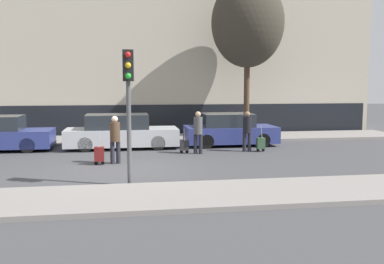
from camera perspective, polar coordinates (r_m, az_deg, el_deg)
ground_plane at (r=13.87m, az=-9.26°, el=-4.92°), size 80.00×80.00×0.00m
sidewalk_near at (r=10.20m, az=-9.31°, el=-8.72°), size 28.00×2.50×0.12m
sidewalk_far at (r=20.77m, az=-9.23°, el=-0.97°), size 28.00×3.00×0.12m
building_facade at (r=24.41m, az=-9.45°, el=12.59°), size 28.00×2.99×10.74m
parked_car_1 at (r=18.23m, az=-9.48°, el=-0.07°), size 4.68×1.77×1.44m
parked_car_2 at (r=19.00m, az=5.01°, el=0.22°), size 3.98×1.90×1.41m
pedestrian_left at (r=14.74m, az=-10.22°, el=-0.63°), size 0.34×0.34×1.63m
trolley_left at (r=14.71m, az=-12.27°, el=-2.91°), size 0.34×0.29×1.15m
pedestrian_center at (r=16.56m, az=0.81°, el=0.29°), size 0.34×0.34×1.65m
trolley_center at (r=16.73m, az=-1.05°, el=-1.80°), size 0.34×0.29×1.05m
pedestrian_right at (r=17.24m, az=7.36°, el=0.40°), size 0.35×0.34×1.62m
trolley_right at (r=17.37m, az=9.14°, el=-1.49°), size 0.34×0.29×1.10m
traffic_light at (r=11.24m, az=-8.48°, el=5.58°), size 0.28×0.47×3.58m
bare_tree_near_crossing at (r=21.51m, az=7.43°, el=14.20°), size 3.52×3.52×7.68m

